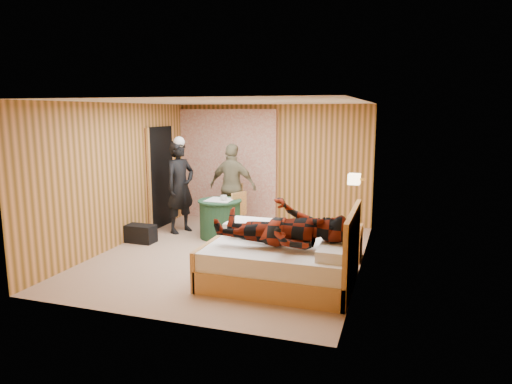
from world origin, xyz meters
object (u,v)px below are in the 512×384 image
(duffel_bag, at_px, (140,234))
(round_table, at_px, (220,218))
(bed, at_px, (283,260))
(nightstand, at_px, (349,242))
(chair_far, at_px, (232,203))
(woman_standing, at_px, (180,187))
(man_at_table, at_px, (233,187))
(man_on_bed, at_px, (282,217))
(wall_lamp, at_px, (354,179))
(chair_near, at_px, (235,210))

(duffel_bag, bearing_deg, round_table, 32.60)
(bed, xyz_separation_m, nightstand, (0.76, 1.30, -0.04))
(chair_far, relative_size, woman_standing, 0.52)
(woman_standing, bearing_deg, round_table, -75.86)
(bed, height_order, chair_far, bed)
(chair_far, bearing_deg, round_table, -97.18)
(woman_standing, bearing_deg, chair_far, -36.46)
(man_at_table, bearing_deg, man_on_bed, 128.33)
(wall_lamp, height_order, man_on_bed, man_on_bed)
(man_on_bed, bearing_deg, duffel_bag, 156.49)
(chair_far, distance_m, chair_near, 0.43)
(round_table, relative_size, chair_far, 0.88)
(nightstand, distance_m, duffel_bag, 3.74)
(round_table, distance_m, man_on_bed, 2.76)
(nightstand, bearing_deg, duffel_bag, -176.57)
(round_table, height_order, man_at_table, man_at_table)
(round_table, bearing_deg, duffel_bag, -149.12)
(wall_lamp, xyz_separation_m, bed, (-0.80, -1.33, -0.99))
(bed, bearing_deg, round_table, 132.95)
(man_at_table, bearing_deg, bed, 130.21)
(nightstand, distance_m, man_at_table, 2.81)
(nightstand, xyz_separation_m, chair_near, (-2.26, 0.82, 0.21))
(woman_standing, xyz_separation_m, man_on_bed, (2.62, -2.19, 0.07))
(nightstand, distance_m, round_table, 2.52)
(bed, bearing_deg, wall_lamp, 59.06)
(chair_near, bearing_deg, man_at_table, -128.45)
(duffel_bag, distance_m, woman_standing, 1.22)
(nightstand, xyz_separation_m, round_table, (-2.46, 0.53, 0.09))
(nightstand, relative_size, chair_near, 0.66)
(chair_far, relative_size, man_at_table, 0.54)
(wall_lamp, xyz_separation_m, duffel_bag, (-3.77, -0.26, -1.14))
(man_at_table, bearing_deg, duffel_bag, 54.84)
(chair_far, height_order, woman_standing, woman_standing)
(wall_lamp, bearing_deg, bed, -120.94)
(nightstand, relative_size, woman_standing, 0.31)
(duffel_bag, height_order, man_at_table, man_at_table)
(chair_near, height_order, man_at_table, man_at_table)
(round_table, bearing_deg, man_on_bed, -49.95)
(man_on_bed, bearing_deg, wall_lamp, 63.64)
(round_table, relative_size, woman_standing, 0.46)
(man_on_bed, bearing_deg, chair_near, 123.08)
(wall_lamp, distance_m, duffel_bag, 3.95)
(nightstand, bearing_deg, round_table, 167.77)
(woman_standing, distance_m, man_at_table, 1.04)
(woman_standing, bearing_deg, chair_near, -59.11)
(nightstand, height_order, man_on_bed, man_on_bed)
(round_table, relative_size, man_on_bed, 0.46)
(nightstand, height_order, man_at_table, man_at_table)
(woman_standing, bearing_deg, nightstand, -78.72)
(nightstand, relative_size, duffel_bag, 0.98)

